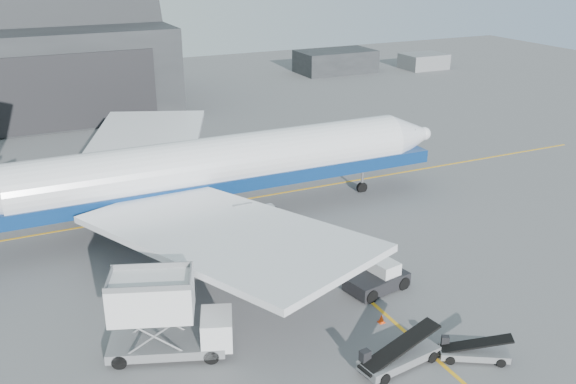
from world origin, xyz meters
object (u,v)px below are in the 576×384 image
airliner (198,169)px  catering_truck (164,317)px  pushback_tug (378,279)px  belt_loader_a (398,356)px  belt_loader_b (473,351)px

airliner → catering_truck: size_ratio=6.27×
pushback_tug → belt_loader_a: (-3.73, -7.88, -0.12)m
belt_loader_a → airliner: bearing=90.5°
airliner → catering_truck: bearing=-113.9°
airliner → belt_loader_a: size_ratio=8.90×
airliner → belt_loader_b: 27.11m
pushback_tug → belt_loader_a: belt_loader_a is taller
catering_truck → airliner: bearing=86.2°
airliner → belt_loader_b: airliner is taller
belt_loader_a → belt_loader_b: (4.26, -1.29, -0.13)m
airliner → belt_loader_a: 24.89m
catering_truck → belt_loader_b: (15.75, -8.01, -1.99)m
catering_truck → belt_loader_a: size_ratio=1.42×
airliner → belt_loader_b: size_ratio=11.86×
belt_loader_b → belt_loader_a: bearing=-166.7°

